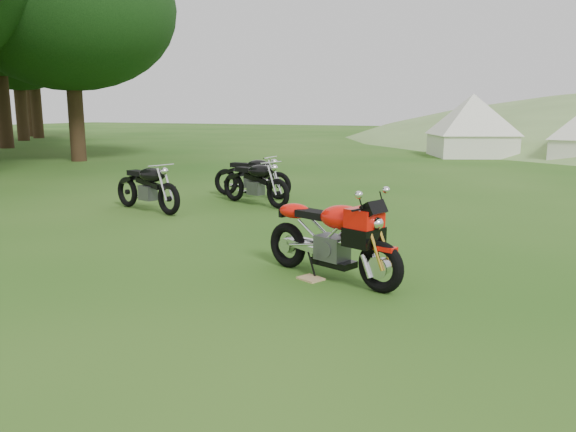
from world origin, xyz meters
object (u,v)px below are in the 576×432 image
at_px(vintage_moto_b, 147,186).
at_px(vintage_moto_d, 252,175).
at_px(plywood_board, 311,279).
at_px(vintage_moto_c, 255,181).
at_px(tent_left, 472,125).
at_px(sport_motorcycle, 331,232).

distance_m(vintage_moto_b, vintage_moto_d, 2.57).
xyz_separation_m(plywood_board, vintage_moto_c, (-3.02, 4.31, 0.48)).
bearing_deg(tent_left, plywood_board, -112.05).
distance_m(vintage_moto_c, tent_left, 14.70).
distance_m(sport_motorcycle, tent_left, 18.67).
bearing_deg(plywood_board, vintage_moto_d, 124.62).
bearing_deg(vintage_moto_b, vintage_moto_c, 60.64).
bearing_deg(vintage_moto_b, sport_motorcycle, -12.65).
bearing_deg(tent_left, vintage_moto_b, -127.90).
bearing_deg(tent_left, vintage_moto_d, -126.20).
distance_m(sport_motorcycle, vintage_moto_c, 5.28).
bearing_deg(sport_motorcycle, vintage_moto_d, 146.63).
bearing_deg(vintage_moto_c, tent_left, 99.64).
distance_m(sport_motorcycle, plywood_board, 0.60).
height_order(vintage_moto_d, tent_left, tent_left).
bearing_deg(vintage_moto_d, vintage_moto_b, -111.62).
distance_m(vintage_moto_d, tent_left, 13.98).
xyz_separation_m(vintage_moto_b, vintage_moto_d, (1.03, 2.35, -0.00)).
relative_size(vintage_moto_c, vintage_moto_d, 0.99).
relative_size(vintage_moto_b, vintage_moto_d, 1.01).
distance_m(vintage_moto_b, tent_left, 16.50).
bearing_deg(vintage_moto_d, plywood_board, -53.46).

